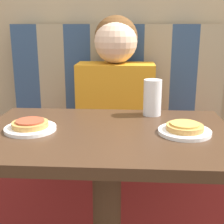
{
  "coord_description": "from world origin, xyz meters",
  "views": [
    {
      "loc": [
        0.08,
        -0.97,
        1.11
      ],
      "look_at": [
        0.0,
        0.29,
        0.76
      ],
      "focal_mm": 50.0,
      "sensor_mm": 36.0,
      "label": 1
    }
  ],
  "objects_px": {
    "pizza_right": "(185,127)",
    "drinking_cup": "(152,97)",
    "pizza_left": "(30,124)",
    "plate_left": "(31,129)",
    "person": "(116,84)",
    "plate_right": "(184,132)"
  },
  "relations": [
    {
      "from": "pizza_right",
      "to": "drinking_cup",
      "type": "bearing_deg",
      "value": 113.49
    },
    {
      "from": "pizza_left",
      "to": "drinking_cup",
      "type": "relative_size",
      "value": 0.87
    },
    {
      "from": "plate_left",
      "to": "pizza_left",
      "type": "distance_m",
      "value": 0.02
    },
    {
      "from": "person",
      "to": "pizza_left",
      "type": "relative_size",
      "value": 5.81
    },
    {
      "from": "pizza_right",
      "to": "drinking_cup",
      "type": "distance_m",
      "value": 0.24
    },
    {
      "from": "plate_left",
      "to": "drinking_cup",
      "type": "height_order",
      "value": "drinking_cup"
    },
    {
      "from": "pizza_left",
      "to": "person",
      "type": "bearing_deg",
      "value": 66.93
    },
    {
      "from": "pizza_right",
      "to": "drinking_cup",
      "type": "height_order",
      "value": "drinking_cup"
    },
    {
      "from": "pizza_left",
      "to": "plate_right",
      "type": "bearing_deg",
      "value": 0.0
    },
    {
      "from": "plate_right",
      "to": "pizza_right",
      "type": "height_order",
      "value": "pizza_right"
    },
    {
      "from": "person",
      "to": "pizza_left",
      "type": "xyz_separation_m",
      "value": [
        -0.25,
        -0.59,
        -0.03
      ]
    },
    {
      "from": "person",
      "to": "plate_left",
      "type": "bearing_deg",
      "value": -113.07
    },
    {
      "from": "plate_right",
      "to": "drinking_cup",
      "type": "xyz_separation_m",
      "value": [
        -0.09,
        0.21,
        0.06
      ]
    },
    {
      "from": "person",
      "to": "pizza_right",
      "type": "height_order",
      "value": "person"
    },
    {
      "from": "plate_left",
      "to": "drinking_cup",
      "type": "bearing_deg",
      "value": 27.05
    },
    {
      "from": "person",
      "to": "plate_left",
      "type": "height_order",
      "value": "person"
    },
    {
      "from": "plate_left",
      "to": "drinking_cup",
      "type": "xyz_separation_m",
      "value": [
        0.41,
        0.21,
        0.06
      ]
    },
    {
      "from": "plate_right",
      "to": "drinking_cup",
      "type": "distance_m",
      "value": 0.24
    },
    {
      "from": "person",
      "to": "plate_right",
      "type": "height_order",
      "value": "person"
    },
    {
      "from": "pizza_right",
      "to": "plate_left",
      "type": "bearing_deg",
      "value": 180.0
    },
    {
      "from": "drinking_cup",
      "to": "pizza_left",
      "type": "bearing_deg",
      "value": -152.95
    },
    {
      "from": "plate_right",
      "to": "pizza_left",
      "type": "distance_m",
      "value": 0.51
    }
  ]
}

